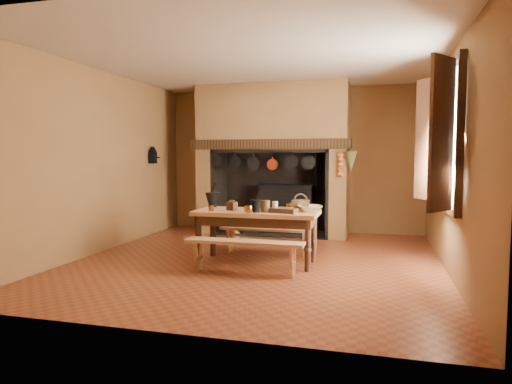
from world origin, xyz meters
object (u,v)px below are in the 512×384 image
bench_front (244,249)px  mixing_bowl (310,208)px  iron_range (288,208)px  wicker_basket (301,204)px  work_table (257,219)px  coffee_grinder (232,205)px

bench_front → mixing_bowl: bearing=44.4°
iron_range → bench_front: (0.07, -3.20, -0.17)m
mixing_bowl → wicker_basket: bearing=132.7°
iron_range → work_table: iron_range is taller
coffee_grinder → iron_range: bearing=102.5°
bench_front → work_table: bearing=90.0°
work_table → coffee_grinder: size_ratio=9.37×
iron_range → coffee_grinder: 2.66m
wicker_basket → iron_range: bearing=99.8°
work_table → coffee_grinder: bearing=-172.2°
iron_range → work_table: (0.07, -2.58, 0.13)m
wicker_basket → work_table: bearing=-160.5°
coffee_grinder → wicker_basket: size_ratio=0.71×
mixing_bowl → work_table: bearing=-172.8°
coffee_grinder → wicker_basket: wicker_basket is taller
coffee_grinder → wicker_basket: 0.96m
wicker_basket → bench_front: bearing=-128.2°
iron_range → bench_front: 3.20m
bench_front → wicker_basket: 1.15m
iron_range → coffee_grinder: iron_range is taller
work_table → wicker_basket: size_ratio=6.65×
mixing_bowl → iron_range: bearing=107.5°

